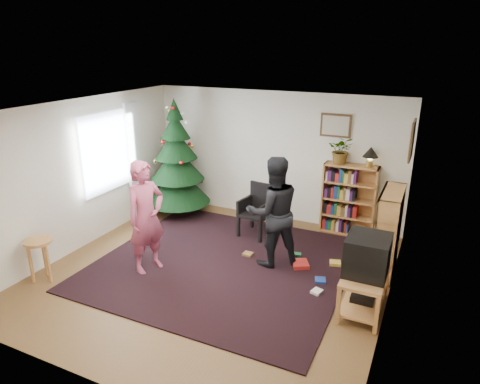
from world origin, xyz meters
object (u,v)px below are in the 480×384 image
at_px(stool, 39,249).
at_px(christmas_tree, 177,167).
at_px(picture_back, 336,125).
at_px(person_by_chair, 273,212).
at_px(bookshelf_right, 388,231).
at_px(armchair, 258,208).
at_px(bookshelf_back, 349,199).
at_px(table_lamp, 371,153).
at_px(tv_stand, 364,288).
at_px(crt_tv, 367,255).
at_px(person_standing, 146,217).
at_px(potted_plant, 342,150).
at_px(picture_right, 412,140).

bearing_deg(stool, christmas_tree, 83.18).
height_order(picture_back, person_by_chair, picture_back).
xyz_separation_m(bookshelf_right, armchair, (-2.29, 0.42, -0.15)).
relative_size(bookshelf_back, table_lamp, 3.63).
relative_size(christmas_tree, tv_stand, 2.50).
relative_size(crt_tv, stool, 0.88).
relative_size(picture_back, bookshelf_right, 0.42).
relative_size(person_standing, person_by_chair, 0.99).
height_order(bookshelf_back, stool, bookshelf_back).
height_order(picture_back, bookshelf_back, picture_back).
bearing_deg(potted_plant, picture_back, 140.73).
relative_size(picture_back, armchair, 0.58).
relative_size(picture_right, crt_tv, 1.04).
bearing_deg(table_lamp, picture_back, 168.53).
bearing_deg(tv_stand, potted_plant, 111.06).
bearing_deg(christmas_tree, person_standing, -68.41).
relative_size(bookshelf_back, stool, 1.98).
xyz_separation_m(bookshelf_back, armchair, (-1.47, -0.74, -0.15)).
bearing_deg(christmas_tree, tv_stand, -24.71).
distance_m(person_by_chair, table_lamp, 2.13).
bearing_deg(table_lamp, armchair, -157.22).
height_order(picture_back, picture_right, picture_right).
bearing_deg(tv_stand, picture_right, 81.76).
distance_m(bookshelf_back, armchair, 1.65).
bearing_deg(crt_tv, person_standing, -174.37).
height_order(picture_right, armchair, picture_right).
bearing_deg(crt_tv, stool, -164.18).
xyz_separation_m(bookshelf_right, tv_stand, (-0.12, -1.18, -0.34)).
xyz_separation_m(christmas_tree, stool, (-0.37, -3.11, -0.47)).
distance_m(armchair, person_standing, 2.20).
distance_m(tv_stand, person_standing, 3.25).
relative_size(picture_right, bookshelf_back, 0.46).
xyz_separation_m(potted_plant, table_lamp, (0.50, -0.00, -0.01)).
bearing_deg(person_by_chair, potted_plant, -148.29).
distance_m(picture_back, person_by_chair, 2.16).
xyz_separation_m(person_standing, potted_plant, (2.28, 2.66, 0.68)).
height_order(tv_stand, armchair, armchair).
bearing_deg(stool, table_lamp, 41.89).
height_order(picture_back, tv_stand, picture_back).
distance_m(bookshelf_right, crt_tv, 1.20).
relative_size(picture_back, table_lamp, 1.53).
xyz_separation_m(christmas_tree, bookshelf_back, (3.34, 0.49, -0.31)).
height_order(picture_back, armchair, picture_back).
relative_size(bookshelf_back, armchair, 1.37).
relative_size(bookshelf_right, armchair, 1.37).
bearing_deg(picture_back, potted_plant, -39.27).
height_order(picture_right, crt_tv, picture_right).
bearing_deg(picture_back, bookshelf_right, -47.57).
bearing_deg(person_standing, christmas_tree, 38.90).
bearing_deg(crt_tv, picture_back, 113.24).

